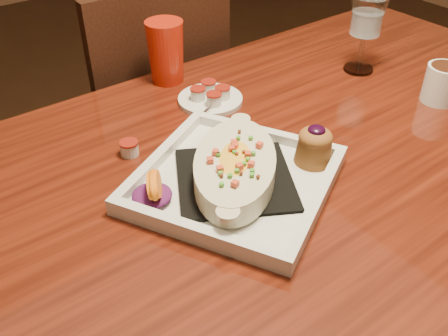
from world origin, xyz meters
TOP-DOWN VIEW (x-y plane):
  - table at (0.00, 0.00)m, footprint 1.50×0.90m
  - chair_far at (-0.00, 0.63)m, footprint 0.42×0.42m
  - plate at (-0.17, -0.01)m, footprint 0.41×0.41m
  - coffee_mug at (0.36, -0.04)m, footprint 0.11×0.08m
  - goblet at (0.33, 0.16)m, footprint 0.09×0.09m
  - saucer at (-0.04, 0.25)m, footprint 0.14×0.14m
  - creamer_loose at (-0.28, 0.18)m, footprint 0.04×0.04m
  - red_tumbler at (-0.06, 0.39)m, footprint 0.08×0.08m

SIDE VIEW (x-z plane):
  - chair_far at x=0.00m, z-range 0.04..0.97m
  - table at x=0.00m, z-range 0.28..1.03m
  - saucer at x=-0.04m, z-range 0.71..0.81m
  - creamer_loose at x=-0.28m, z-range 0.75..0.78m
  - plate at x=-0.17m, z-range 0.74..0.82m
  - coffee_mug at x=0.36m, z-range 0.75..0.83m
  - red_tumbler at x=-0.06m, z-range 0.75..0.89m
  - goblet at x=0.33m, z-range 0.78..0.96m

